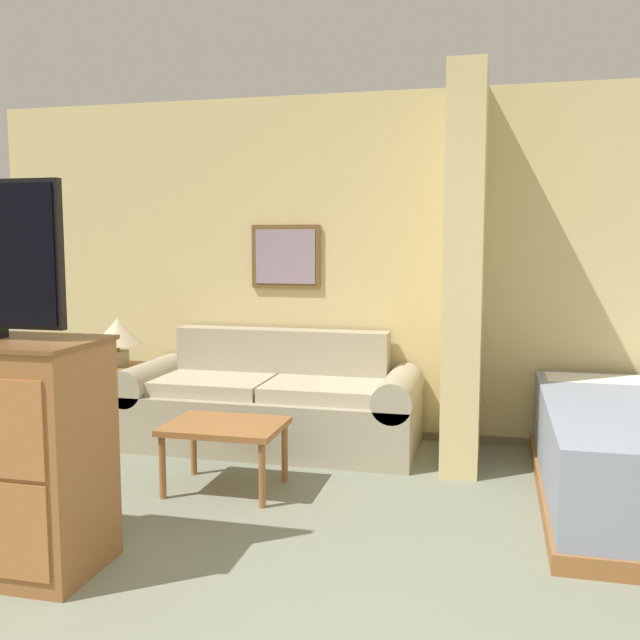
# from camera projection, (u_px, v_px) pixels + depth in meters

# --- Properties ---
(wall_back) EXTENTS (7.04, 0.16, 2.60)m
(wall_back) POSITION_uv_depth(u_px,v_px,m) (427.00, 269.00, 5.34)
(wall_back) COLOR #DBC484
(wall_back) RESTS_ON ground_plane
(wall_partition_pillar) EXTENTS (0.24, 0.89, 2.60)m
(wall_partition_pillar) POSITION_uv_depth(u_px,v_px,m) (465.00, 271.00, 4.79)
(wall_partition_pillar) COLOR #DBC484
(wall_partition_pillar) RESTS_ON ground_plane
(couch) EXTENTS (2.18, 0.84, 0.83)m
(couch) POSITION_uv_depth(u_px,v_px,m) (271.00, 404.00, 5.24)
(couch) COLOR tan
(couch) RESTS_ON ground_plane
(coffee_table) EXTENTS (0.69, 0.53, 0.41)m
(coffee_table) POSITION_uv_depth(u_px,v_px,m) (225.00, 431.00, 4.29)
(coffee_table) COLOR #996033
(coffee_table) RESTS_ON ground_plane
(side_table) EXTENTS (0.42, 0.42, 0.55)m
(side_table) POSITION_uv_depth(u_px,v_px,m) (119.00, 378.00, 5.51)
(side_table) COLOR #996033
(side_table) RESTS_ON ground_plane
(table_lamp) EXTENTS (0.37, 0.37, 0.36)m
(table_lamp) POSITION_uv_depth(u_px,v_px,m) (118.00, 334.00, 5.47)
(table_lamp) COLOR tan
(table_lamp) RESTS_ON side_table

